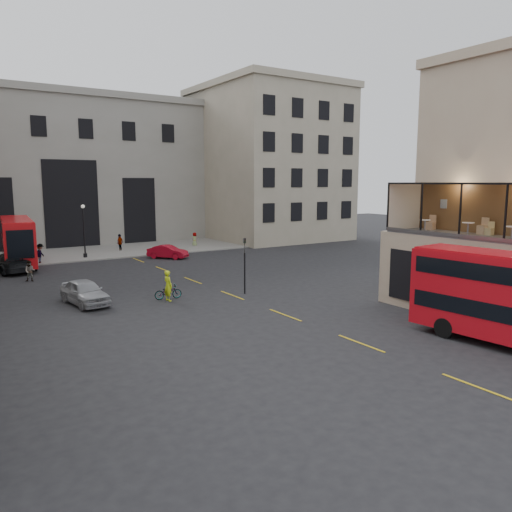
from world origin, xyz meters
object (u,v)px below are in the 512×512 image
car_a (85,292)px  pedestrian_c (120,243)px  car_c (10,263)px  cafe_table_near (512,231)px  car_b (168,252)px  cafe_table_far (425,224)px  cafe_table_mid (468,227)px  cyclist (168,286)px  cafe_chair_c (483,229)px  cafe_chair_d (431,225)px  street_lamp_b (84,234)px  bus_far (17,239)px  pedestrian_a (30,271)px  bicycle (168,292)px  cafe_chair_b (489,231)px  pedestrian_d (195,239)px  pedestrian_b (40,254)px  traffic_light_near (245,258)px

car_a → pedestrian_c: 24.19m
car_c → pedestrian_c: pedestrian_c is taller
cafe_table_near → car_b: bearing=98.1°
cafe_table_near → cafe_table_far: 5.22m
pedestrian_c → cafe_table_near: 40.60m
cafe_table_mid → car_c: bearing=122.5°
car_a → cyclist: size_ratio=2.29×
cyclist → car_c: bearing=15.5°
cyclist → pedestrian_c: (4.74, 24.29, -0.04)m
cafe_chair_c → cafe_chair_d: cafe_chair_c is taller
street_lamp_b → bus_far: (-6.15, -0.98, 0.00)m
cyclist → cafe_table_mid: bearing=-145.1°
car_b → cafe_table_far: cafe_table_far is taller
street_lamp_b → pedestrian_a: (-6.52, -9.51, -1.60)m
car_c → cafe_table_near: 37.56m
bus_far → cafe_chair_c: (19.68, -32.77, 2.49)m
car_b → cyclist: 18.13m
bicycle → cyclist: cyclist is taller
pedestrian_a → cafe_chair_c: (20.06, -24.24, 4.09)m
cafe_chair_d → bus_far: bearing=123.7°
bicycle → cafe_table_far: (11.50, -10.78, 4.65)m
car_a → cafe_chair_b: (18.37, -15.07, 4.06)m
cafe_chair_c → street_lamp_b: bearing=111.9°
pedestrian_d → cafe_chair_d: bearing=156.2°
street_lamp_b → car_c: size_ratio=0.94×
bus_far → pedestrian_d: bus_far is taller
bus_far → car_a: bus_far is taller
pedestrian_c → cafe_table_near: cafe_table_near is taller
bus_far → car_b: size_ratio=2.71×
bicycle → pedestrian_b: pedestrian_b is taller
cafe_table_mid → cafe_chair_d: (1.80, 3.76, -0.25)m
car_a → pedestrian_c: size_ratio=2.39×
pedestrian_a → cafe_chair_b: cafe_chair_b is taller
street_lamp_b → cafe_table_mid: bearing=-71.2°
cafe_chair_d → car_c: bearing=128.6°
traffic_light_near → cafe_chair_c: size_ratio=4.00×
pedestrian_c → cafe_chair_b: cafe_chair_b is taller
pedestrian_a → cafe_chair_d: size_ratio=1.75×
pedestrian_d → cafe_chair_b: (0.20, -36.78, 4.01)m
car_b → car_c: bearing=139.9°
street_lamp_b → car_b: street_lamp_b is taller
pedestrian_a → cafe_table_mid: (18.15, -24.58, 4.33)m
car_a → cafe_chair_b: bearing=-46.9°
pedestrian_b → cafe_table_far: (15.85, -30.14, 4.16)m
car_b → pedestrian_d: pedestrian_d is taller
traffic_light_near → pedestrian_d: bearing=71.4°
car_a → car_b: size_ratio=1.13×
street_lamp_b → bicycle: street_lamp_b is taller
bicycle → cafe_chair_d: bearing=-116.6°
car_a → cafe_table_far: 20.94m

